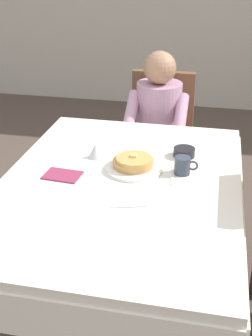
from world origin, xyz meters
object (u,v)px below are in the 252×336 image
object	(u,v)px
fork_left_of_plate	(95,167)
knife_right_of_plate	(173,175)
dining_table_main	(120,198)
diner_person	(158,120)
chair_diner	(160,131)
bowl_butter	(184,152)
spoon_near_edge	(129,206)
cup_coffee	(183,165)
breakfast_stack	(134,162)
plate_breakfast	(134,168)
syrup_pitcher	(96,151)

from	to	relation	value
fork_left_of_plate	knife_right_of_plate	xyz separation A→B (m)	(0.38, 0.00, 0.00)
dining_table_main	diner_person	distance (m)	1.01
chair_diner	bowl_butter	xyz separation A→B (m)	(0.23, -0.84, 0.23)
spoon_near_edge	cup_coffee	bearing A→B (deg)	45.41
diner_person	bowl_butter	world-z (taller)	diner_person
dining_table_main	chair_diner	bearing A→B (deg)	88.41
breakfast_stack	knife_right_of_plate	xyz separation A→B (m)	(0.19, -0.02, -0.04)
chair_diner	plate_breakfast	size ratio (longest dim) A/B	3.32
dining_table_main	diner_person	xyz separation A→B (m)	(0.03, 1.01, 0.02)
breakfast_stack	fork_left_of_plate	size ratio (longest dim) A/B	1.10
dining_table_main	bowl_butter	size ratio (longest dim) A/B	13.85
plate_breakfast	cup_coffee	size ratio (longest dim) A/B	2.48
diner_person	cup_coffee	xyz separation A→B (m)	(0.24, -0.88, 0.11)
fork_left_of_plate	knife_right_of_plate	world-z (taller)	same
cup_coffee	diner_person	bearing A→B (deg)	105.40
breakfast_stack	syrup_pitcher	bearing A→B (deg)	156.28
spoon_near_edge	chair_diner	bearing A→B (deg)	76.22
plate_breakfast	knife_right_of_plate	xyz separation A→B (m)	(0.19, -0.02, -0.01)
plate_breakfast	syrup_pitcher	distance (m)	0.24
bowl_butter	fork_left_of_plate	world-z (taller)	bowl_butter
bowl_butter	syrup_pitcher	xyz separation A→B (m)	(-0.44, -0.11, 0.02)
dining_table_main	breakfast_stack	bearing A→B (deg)	72.67
plate_breakfast	fork_left_of_plate	bearing A→B (deg)	-173.99
chair_diner	breakfast_stack	xyz separation A→B (m)	(0.01, -1.04, 0.25)
diner_person	spoon_near_edge	distance (m)	1.23
plate_breakfast	fork_left_of_plate	distance (m)	0.19
knife_right_of_plate	dining_table_main	bearing A→B (deg)	109.81
dining_table_main	breakfast_stack	xyz separation A→B (m)	(0.04, 0.13, 0.13)
chair_diner	fork_left_of_plate	bearing A→B (deg)	80.33
breakfast_stack	cup_coffee	distance (m)	0.24
plate_breakfast	breakfast_stack	distance (m)	0.03
chair_diner	plate_breakfast	xyz separation A→B (m)	(0.01, -1.04, 0.22)
bowl_butter	chair_diner	bearing A→B (deg)	105.44
dining_table_main	knife_right_of_plate	xyz separation A→B (m)	(0.23, 0.11, 0.09)
diner_person	spoon_near_edge	xyz separation A→B (m)	(0.05, -1.23, 0.07)
plate_breakfast	bowl_butter	bearing A→B (deg)	42.01
dining_table_main	fork_left_of_plate	distance (m)	0.20
chair_diner	plate_breakfast	bearing A→B (deg)	90.49
diner_person	cup_coffee	distance (m)	0.92
dining_table_main	fork_left_of_plate	xyz separation A→B (m)	(-0.15, 0.11, 0.09)
chair_diner	spoon_near_edge	bearing A→B (deg)	92.23
fork_left_of_plate	spoon_near_edge	xyz separation A→B (m)	(0.23, -0.32, 0.00)
dining_table_main	knife_right_of_plate	distance (m)	0.27
plate_breakfast	breakfast_stack	xyz separation A→B (m)	(-0.00, 0.00, 0.03)
bowl_butter	spoon_near_edge	world-z (taller)	bowl_butter
cup_coffee	dining_table_main	bearing A→B (deg)	-154.23
plate_breakfast	knife_right_of_plate	bearing A→B (deg)	-6.01
knife_right_of_plate	bowl_butter	bearing A→B (deg)	-13.54
bowl_butter	diner_person	bearing A→B (deg)	108.73
syrup_pitcher	diner_person	bearing A→B (deg)	75.27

